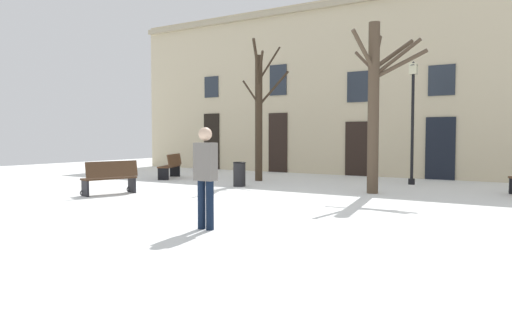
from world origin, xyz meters
name	(u,v)px	position (x,y,z in m)	size (l,w,h in m)	color
ground_plane	(215,203)	(0.00, 0.00, 0.00)	(36.75, 36.75, 0.00)	white
building_facade	(356,85)	(0.01, 9.70, 3.76)	(22.97, 0.60, 7.42)	beige
tree_left_of_center	(259,110)	(-2.10, 5.45, 2.58)	(1.53, 2.52, 5.04)	#382B1E
tree_right_of_center	(375,99)	(2.71, 4.00, 2.70)	(2.16, 1.93, 4.86)	#4C3D2D
streetlamp	(413,110)	(2.98, 7.10, 2.52)	(0.30, 0.30, 4.15)	black
litter_bin	(239,174)	(-1.64, 3.48, 0.40)	(0.43, 0.43, 0.80)	black
bench_by_litter_bin	(110,178)	(-3.48, -0.27, 0.48)	(0.89, 1.59, 0.95)	#3D2819
bench_back_to_back_left	(171,166)	(-5.57, 4.52, 0.49)	(1.19, 1.75, 0.95)	#51331E
person_by_shop_door	(205,172)	(1.90, -2.78, 1.01)	(0.39, 0.24, 1.80)	black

